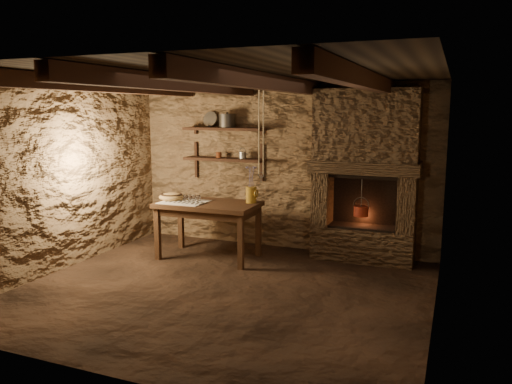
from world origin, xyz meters
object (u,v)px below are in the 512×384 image
at_px(work_table, 209,228).
at_px(wooden_bowl, 172,197).
at_px(iron_stockpot, 227,121).
at_px(red_pot, 361,210).
at_px(stoneware_jug, 251,187).

height_order(work_table, wooden_bowl, wooden_bowl).
distance_m(iron_stockpot, red_pot, 2.34).
bearing_deg(red_pot, work_table, -162.06).
bearing_deg(wooden_bowl, work_table, 1.30).
xyz_separation_m(wooden_bowl, iron_stockpot, (0.51, 0.77, 1.04)).
height_order(iron_stockpot, red_pot, iron_stockpot).
bearing_deg(wooden_bowl, iron_stockpot, 56.52).
bearing_deg(work_table, red_pot, 16.72).
xyz_separation_m(wooden_bowl, red_pot, (2.53, 0.65, -0.12)).
bearing_deg(iron_stockpot, stoneware_jug, -41.88).
distance_m(work_table, iron_stockpot, 1.63).
bearing_deg(stoneware_jug, work_table, -150.79).
relative_size(stoneware_jug, red_pot, 0.94).
relative_size(work_table, stoneware_jug, 2.73).
relative_size(work_table, wooden_bowl, 3.92).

